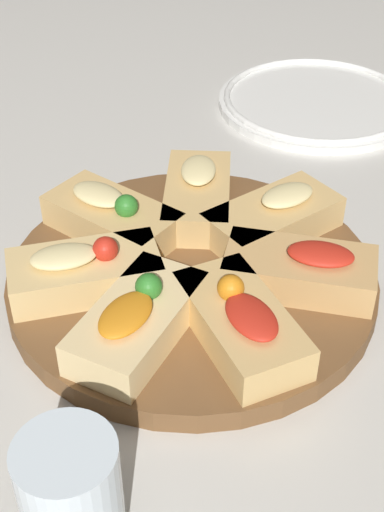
{
  "coord_description": "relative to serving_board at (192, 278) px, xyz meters",
  "views": [
    {
      "loc": [
        -0.2,
        -0.44,
        0.42
      ],
      "look_at": [
        0.0,
        0.0,
        0.04
      ],
      "focal_mm": 50.0,
      "sensor_mm": 36.0,
      "label": 1
    }
  ],
  "objects": [
    {
      "name": "focaccia_slice_1",
      "position": [
        0.0,
        -0.09,
        0.03
      ],
      "size": [
        0.06,
        0.13,
        0.05
      ],
      "color": "tan",
      "rests_on": "serving_board"
    },
    {
      "name": "focaccia_slice_0",
      "position": [
        -0.07,
        -0.06,
        0.03
      ],
      "size": [
        0.14,
        0.13,
        0.05
      ],
      "color": "#E5C689",
      "rests_on": "serving_board"
    },
    {
      "name": "focaccia_slice_3",
      "position": [
        0.09,
        0.02,
        0.03
      ],
      "size": [
        0.14,
        0.09,
        0.04
      ],
      "color": "tan",
      "rests_on": "serving_board"
    },
    {
      "name": "focaccia_slice_6",
      "position": [
        -0.09,
        0.02,
        0.03
      ],
      "size": [
        0.13,
        0.08,
        0.05
      ],
      "color": "#DBB775",
      "rests_on": "serving_board"
    },
    {
      "name": "water_glass",
      "position": [
        -0.16,
        -0.19,
        0.03
      ],
      "size": [
        0.06,
        0.06,
        0.08
      ],
      "primitive_type": "cylinder",
      "color": "silver",
      "rests_on": "ground_plane"
    },
    {
      "name": "serving_board",
      "position": [
        0.0,
        0.0,
        0.0
      ],
      "size": [
        0.33,
        0.33,
        0.02
      ],
      "primitive_type": "cylinder",
      "color": "brown",
      "rests_on": "ground_plane"
    },
    {
      "name": "plate_right",
      "position": [
        0.29,
        0.26,
        -0.0
      ],
      "size": [
        0.25,
        0.25,
        0.02
      ],
      "color": "white",
      "rests_on": "ground_plane"
    },
    {
      "name": "focaccia_slice_2",
      "position": [
        0.08,
        -0.06,
        0.03
      ],
      "size": [
        0.14,
        0.12,
        0.04
      ],
      "color": "tan",
      "rests_on": "serving_board"
    },
    {
      "name": "focaccia_slice_5",
      "position": [
        -0.05,
        0.08,
        0.03
      ],
      "size": [
        0.11,
        0.14,
        0.05
      ],
      "color": "tan",
      "rests_on": "serving_board"
    },
    {
      "name": "ground_plane",
      "position": [
        0.0,
        0.0,
        -0.01
      ],
      "size": [
        3.0,
        3.0,
        0.0
      ],
      "primitive_type": "plane",
      "color": "beige"
    },
    {
      "name": "focaccia_slice_4",
      "position": [
        0.04,
        0.08,
        0.03
      ],
      "size": [
        0.11,
        0.14,
        0.04
      ],
      "color": "tan",
      "rests_on": "serving_board"
    }
  ]
}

